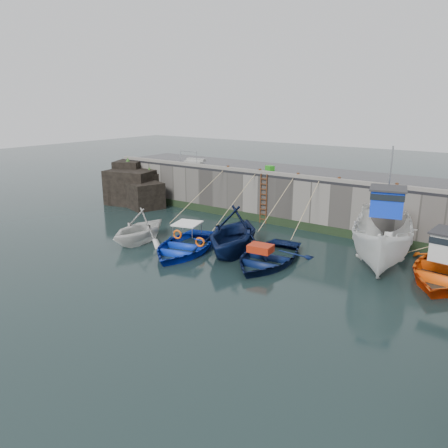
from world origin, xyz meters
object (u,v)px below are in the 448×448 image
Objects in this scene: boat_near_white at (140,242)px; boat_near_navy at (267,262)px; boat_far_white at (383,239)px; bollard_c at (298,175)px; fish_crate at (270,168)px; boat_near_blacktrim at (233,252)px; bollard_a at (228,168)px; bollard_d at (339,179)px; ladder at (263,199)px; bollard_e at (397,186)px; boat_near_blue at (184,251)px; bollard_b at (260,171)px.

boat_near_white is 0.79× the size of boat_near_navy.
boat_far_white is 7.26m from bollard_c.
fish_crate is at bearing 113.33° from boat_near_navy.
boat_near_blacktrim reaches higher than boat_near_white.
fish_crate is 2.80m from bollard_a.
bollard_c is (5.20, 0.00, 0.00)m from bollard_a.
boat_near_navy is 0.66× the size of boat_far_white.
boat_near_blacktrim is at bearing -116.82° from bollard_d.
boat_far_white is at bearing 8.29° from boat_near_blacktrim.
ladder is 2.81m from bollard_c.
fish_crate reaches higher than ladder.
bollard_d is (7.80, 0.00, 0.00)m from bollard_a.
ladder is at bearing 147.51° from boat_far_white.
bollard_c is (2.72, -1.32, -0.03)m from fish_crate.
bollard_c and bollard_d have the same top height.
bollard_d and bollard_e have the same top height.
boat_near_white is at bearing 168.31° from boat_near_blue.
fish_crate is (3.09, 9.08, 3.33)m from boat_near_white.
bollard_e is at bearing 2.40° from ladder.
bollard_a reaches higher than boat_near_blacktrim.
boat_near_blacktrim is at bearing -70.80° from bollard_b.
bollard_d is at bearing 10.27° from fish_crate.
boat_near_white is 14.92× the size of bollard_b.
fish_crate is (-2.19, 7.52, 3.33)m from boat_near_blacktrim.
boat_far_white reaches higher than fish_crate.
bollard_c is (5.82, 7.76, 3.30)m from boat_near_white.
boat_far_white is at bearing 11.02° from boat_near_blue.
boat_far_white is 10.20m from fish_crate.
fish_crate is 2.02× the size of bollard_e.
boat_near_blue is 19.30× the size of bollard_e.
boat_near_navy is at bearing -57.65° from ladder.
bollard_c reaches higher than boat_near_blacktrim.
bollard_b is (3.12, 7.76, 3.30)m from boat_near_white.
boat_near_navy is 8.33m from bollard_e.
ladder is 2.45m from fish_crate.
bollard_d is 1.00× the size of bollard_e.
bollard_b and bollard_c have the same top height.
boat_near_blacktrim is 18.75× the size of bollard_d.
boat_near_blue is at bearing -65.93° from fish_crate.
bollard_c is 5.80m from bollard_e.
boat_near_blue is 8.61m from bollard_a.
boat_far_white is at bearing -19.35° from bollard_b.
ladder is at bearing 116.18° from boat_near_navy.
boat_far_white is (8.95, 4.43, 1.22)m from boat_near_blue.
bollard_e is (8.00, 0.34, 1.71)m from ladder.
bollard_d is (5.34, 7.56, 3.30)m from boat_near_blue.
boat_near_navy is (4.40, 1.13, 0.00)m from boat_near_blue.
bollard_c is at bearing 45.98° from boat_near_white.
ladder reaches higher than boat_near_navy.
bollard_e is at bearing 0.00° from bollard_d.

